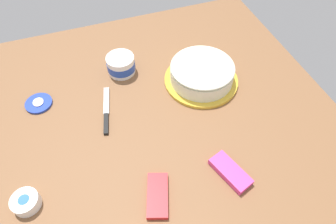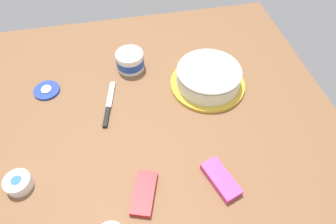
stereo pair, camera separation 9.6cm
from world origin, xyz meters
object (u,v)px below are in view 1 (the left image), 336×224
Objects in this scene: frosting_tub_lid at (39,103)px; frosting_tub at (121,64)px; spreading_knife at (106,114)px; sprinkle_bowl_blue at (26,202)px; frosted_cake at (202,73)px; candy_box_upper at (230,172)px; candy_box_lower at (158,195)px.

frosting_tub is at bearing 101.71° from frosting_tub_lid.
spreading_knife is (0.22, -0.12, -0.03)m from frosting_tub.
frosting_tub is at bearing 139.14° from sprinkle_bowl_blue.
spreading_knife is (0.05, -0.42, -0.04)m from frosted_cake.
sprinkle_bowl_blue is 0.66m from candy_box_upper.
candy_box_upper is at bearing 41.49° from spreading_knife.
frosting_tub is 0.60m from candy_box_lower.
sprinkle_bowl_blue is (0.27, -0.31, 0.02)m from spreading_knife.
frosted_cake reaches higher than frosting_tub.
candy_box_lower is (0.11, 0.39, -0.01)m from sprinkle_bowl_blue.
frosting_tub is 1.15× the size of frosting_tub_lid.
frosting_tub is 1.41× the size of sprinkle_bowl_blue.
candy_box_lower is at bearing 32.12° from frosting_tub_lid.
sprinkle_bowl_blue reaches higher than candy_box_upper.
frosted_cake is 3.63× the size of sprinkle_bowl_blue.
frosted_cake is 2.09× the size of candy_box_upper.
frosting_tub_lid is 0.28m from spreading_knife.
candy_box_upper is at bearing 80.05° from sprinkle_bowl_blue.
sprinkle_bowl_blue reaches higher than candy_box_lower.
frosted_cake is 0.67m from frosting_tub_lid.
frosting_tub is 0.65m from sprinkle_bowl_blue.
frosting_tub_lid is 1.23× the size of sprinkle_bowl_blue.
frosted_cake is at bearing 96.29° from spreading_knife.
candy_box_lower is (0.38, 0.09, 0.00)m from spreading_knife.
frosting_tub_lid reaches higher than spreading_knife.
candy_box_upper reaches higher than candy_box_lower.
frosting_tub is at bearing -164.26° from candy_box_lower.
candy_box_lower is 0.26m from candy_box_upper.
candy_box_lower is (0.60, -0.03, -0.03)m from frosting_tub.
spreading_knife is 0.39m from candy_box_lower.
frosted_cake is 0.35m from frosting_tub.
frosting_tub_lid is at bearing -120.49° from spreading_knife.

